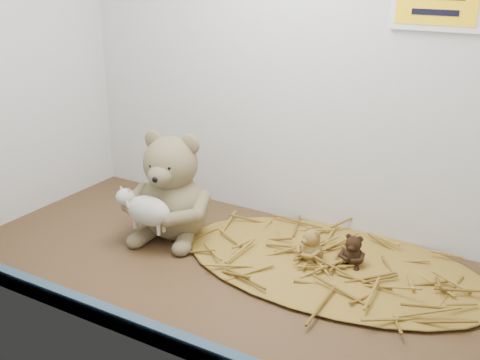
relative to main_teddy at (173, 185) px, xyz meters
The scene contains 7 objects.
alcove_shell 38.09cm from the main_teddy, ahead, with size 120.40×60.20×90.40cm.
front_rail 42.53cm from the main_teddy, 60.83° to the right, with size 119.28×2.20×3.60cm, color #354E66.
straw_bed 40.36cm from the main_teddy, ahead, with size 68.91×40.01×1.33cm, color brown.
main_teddy is the anchor object (origin of this frame).
toy_lamb 9.57cm from the main_teddy, 90.00° to the right, with size 14.44×8.81×9.33cm, color #B2AFA0, non-canonical shape.
mini_teddy_tan 35.13cm from the main_teddy, ahead, with size 6.14×6.48×7.62cm, color olive, non-canonical shape.
mini_teddy_brown 43.50cm from the main_teddy, ahead, with size 5.57×5.88×6.90cm, color black, non-canonical shape.
Camera 1 is at (59.67, -96.06, 62.81)cm, focal length 45.00 mm.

